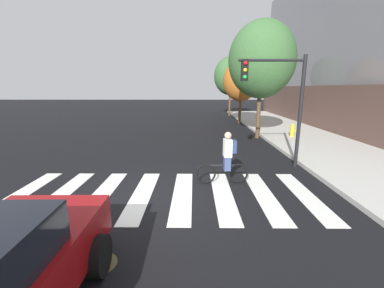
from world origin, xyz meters
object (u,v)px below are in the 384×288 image
Objects in this scene: traffic_light_near at (280,93)px; street_tree_far at (231,76)px; street_tree_mid at (241,81)px; cyclist at (226,158)px; fire_hydrant at (292,130)px; manhole_cover at (99,264)px; street_tree_near at (262,60)px.

street_tree_far is (0.79, 18.45, 1.45)m from traffic_light_near.
traffic_light_near is 12.35m from street_tree_mid.
cyclist is 20.74m from street_tree_far.
traffic_light_near is 18.53m from street_tree_far.
traffic_light_near is 5.38× the size of fire_hydrant.
cyclist is 8.76m from fire_hydrant.
traffic_light_near is (4.84, 5.59, 2.86)m from manhole_cover.
street_tree_near is (0.75, 5.69, 1.75)m from traffic_light_near.
fire_hydrant is at bearing -6.53° from street_tree_near.
fire_hydrant is at bearing 55.76° from cyclist.
manhole_cover is at bearing -125.35° from cyclist.
fire_hydrant is 4.57m from street_tree_near.
street_tree_mid is (0.82, 12.30, 0.77)m from traffic_light_near.
cyclist is 3.44m from traffic_light_near.
street_tree_far reaches higher than cyclist.
street_tree_mid is at bearing 106.10° from fire_hydrant.
cyclist is 14.65m from street_tree_mid.
manhole_cover is 25.06m from street_tree_far.
fire_hydrant is (4.93, 7.24, -0.31)m from cyclist.
street_tree_near is 1.07× the size of street_tree_far.
street_tree_near reaches higher than manhole_cover.
street_tree_far is (2.93, 20.23, 3.47)m from cyclist.
cyclist is at bearing -101.85° from street_tree_mid.
street_tree_near reaches higher than street_tree_far.
manhole_cover is 19.10m from street_tree_mid.
fire_hydrant is 0.12× the size of street_tree_far.
traffic_light_near is 0.66× the size of street_tree_far.
street_tree_mid is at bearing 78.15° from cyclist.
street_tree_near reaches higher than traffic_light_near.
fire_hydrant is at bearing -81.25° from street_tree_far.
street_tree_near is at bearing 63.67° from manhole_cover.
manhole_cover is at bearing -116.33° from street_tree_near.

